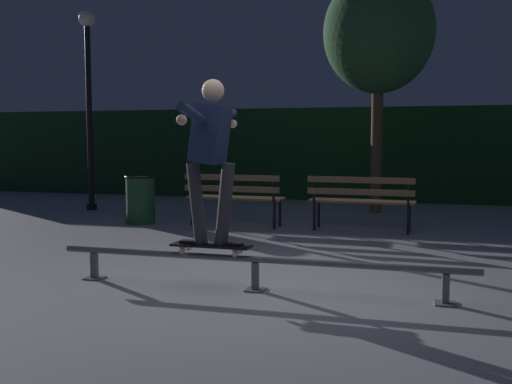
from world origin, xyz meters
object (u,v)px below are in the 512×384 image
Objects in this scene: trash_can at (141,199)px; grind_rail at (255,264)px; skateboarder at (211,148)px; park_bench_left_center at (361,197)px; lamp_post_left at (89,84)px; tree_behind_benches at (379,34)px; park_bench_leftmost at (234,193)px; skateboard at (211,246)px.

grind_rail is at bearing -50.39° from trash_can.
skateboarder is at bearing -180.00° from grind_rail.
skateboarder is at bearing -54.64° from trash_can.
park_bench_left_center is 5.93m from lamp_post_left.
tree_behind_benches reaches higher than skateboarder.
lamp_post_left is (-4.40, 5.08, 1.15)m from skateboarder.
lamp_post_left is at bearing 158.78° from park_bench_leftmost.
skateboarder is 1.95× the size of trash_can.
park_bench_leftmost is 4.15m from lamp_post_left.
skateboard is 0.48× the size of park_bench_leftmost.
lamp_post_left reaches higher than trash_can.
park_bench_leftmost is 1.00× the size of park_bench_left_center.
park_bench_left_center is (0.61, 3.75, 0.29)m from grind_rail.
skateboarder is 0.34× the size of tree_behind_benches.
skateboard is at bearing -75.30° from park_bench_leftmost.
trash_can is (-3.69, -2.53, -2.97)m from tree_behind_benches.
skateboard is 3.90m from park_bench_left_center.
tree_behind_benches is (0.65, 6.21, 3.13)m from grind_rail.
park_bench_leftmost is at bearing -130.07° from tree_behind_benches.
trash_can is at bearing -178.93° from park_bench_left_center.
trash_can is (-3.65, -0.07, -0.12)m from park_bench_left_center.
grind_rail is 4.02m from park_bench_leftmost.
park_bench_left_center is at bearing -90.93° from tree_behind_benches.
skateboard is 0.50× the size of skateboarder.
tree_behind_benches is at bearing 89.07° from park_bench_left_center.
tree_behind_benches is (1.08, 6.21, 2.05)m from skateboarder.
trash_can is (-2.61, 3.68, 0.01)m from skateboard.
tree_behind_benches reaches higher than lamp_post_left.
trash_can is at bearing 125.36° from skateboarder.
trash_can reaches higher than grind_rail.
lamp_post_left is 4.88× the size of trash_can.
grind_rail is 2.56× the size of skateboarder.
tree_behind_benches is 5.37m from trash_can.
tree_behind_benches is (1.08, 6.21, 2.98)m from skateboard.
park_bench_left_center is at bearing 74.44° from skateboard.
park_bench_leftmost is at bearing 104.74° from skateboarder.
park_bench_left_center is at bearing 0.00° from park_bench_leftmost.
lamp_post_left is (-5.48, -1.13, -0.90)m from tree_behind_benches.
tree_behind_benches reaches higher than park_bench_left_center.
park_bench_leftmost is (-0.99, 3.75, -0.80)m from skateboarder.
lamp_post_left is at bearing 133.60° from grind_rail.
park_bench_leftmost and park_bench_left_center have the same top height.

